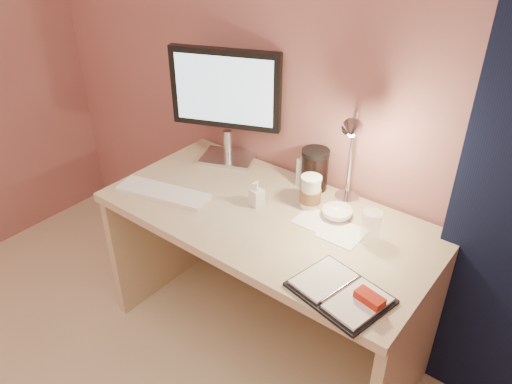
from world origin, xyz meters
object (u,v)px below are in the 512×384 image
Objects in this scene: planner at (342,292)px; clear_cup at (371,227)px; product_box at (309,173)px; desk at (277,248)px; lotion_bottle at (257,193)px; coffee_cup at (311,193)px; dark_jar at (315,171)px; desk_lamp at (330,147)px; bowl at (337,213)px; keyboard at (163,193)px; monitor at (226,96)px.

clear_cup is (-0.07, 0.32, 0.05)m from planner.
planner is 0.70m from product_box.
desk is 4.00× the size of planner.
desk is at bearing 159.09° from planner.
coffee_cup is at bearing 34.48° from lotion_bottle.
clear_cup is 0.95× the size of product_box.
clear_cup is 0.77× the size of dark_jar.
dark_jar is 0.25m from desk_lamp.
coffee_cup is (0.11, 0.08, 0.29)m from desk.
clear_cup is at bearing -18.76° from bowl.
keyboard is at bearing -137.10° from dark_jar.
monitor is 3.29× the size of dark_jar.
bowl is (-0.18, 0.06, -0.05)m from clear_cup.
coffee_cup reaches higher than keyboard.
desk is at bearing -177.58° from clear_cup.
planner is at bearing -49.66° from dark_jar.
product_box is at bearing 124.56° from desk_lamp.
bowl is 1.10× the size of lotion_bottle.
desk_lamp reaches higher than keyboard.
coffee_cup is at bearing 169.07° from clear_cup.
desk_lamp reaches higher than desk.
coffee_cup is 0.22m from desk_lamp.
monitor is at bearing -175.79° from dark_jar.
dark_jar is at bearing 11.10° from product_box.
clear_cup is (0.85, -0.16, -0.26)m from monitor.
bowl is at bearing 17.98° from desk.
product_box reaches higher than lotion_bottle.
desk_lamp is at bearing 151.41° from bowl.
product_box is at bearing 154.06° from clear_cup.
lotion_bottle is at bearing -172.13° from clear_cup.
desk is at bearing -93.53° from product_box.
monitor is 1.25× the size of desk_lamp.
coffee_cup is at bearing -55.28° from product_box.
bowl is at bearing -31.15° from monitor.
lotion_bottle is 0.28m from product_box.
desk_lamp reaches higher than product_box.
planner is 0.46m from bowl.
desk_lamp reaches higher than planner.
lotion_bottle is at bearing -113.26° from dark_jar.
product_box is at bearing -18.51° from monitor.
planner is 2.42× the size of coffee_cup.
product_box is (-0.22, 0.14, 0.05)m from bowl.
desk_lamp is at bearing 37.87° from desk.
keyboard is 3.69× the size of lotion_bottle.
keyboard reaches higher than desk.
product_box is 0.27m from desk_lamp.
coffee_cup is 1.26× the size of lotion_bottle.
keyboard is 2.92× the size of coffee_cup.
monitor is 4.03× the size of product_box.
product_box is (0.45, 0.03, -0.26)m from monitor.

